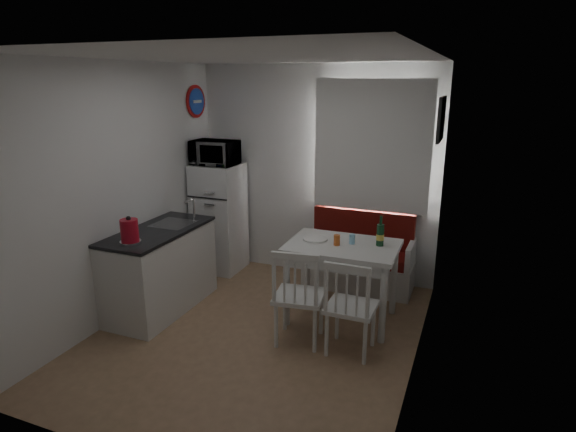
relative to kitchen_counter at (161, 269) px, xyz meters
name	(u,v)px	position (x,y,z in m)	size (l,w,h in m)	color
floor	(256,335)	(1.20, -0.16, -0.46)	(3.00, 3.50, 0.02)	#8E6B4B
ceiling	(250,56)	(1.20, -0.16, 2.14)	(3.00, 3.50, 0.02)	white
wall_back	(316,173)	(1.20, 1.59, 0.84)	(3.00, 0.02, 2.60)	white
wall_front	(122,279)	(1.20, -1.91, 0.84)	(3.00, 0.02, 2.60)	white
wall_left	(121,193)	(-0.30, -0.16, 0.84)	(0.02, 3.50, 2.60)	white
wall_right	(423,225)	(2.70, -0.16, 0.84)	(0.02, 3.50, 2.60)	white
window	(373,150)	(1.90, 1.56, 1.17)	(1.22, 0.06, 1.47)	silver
curtain	(372,147)	(1.90, 1.49, 1.22)	(1.35, 0.02, 1.50)	white
kitchen_counter	(161,269)	(0.00, 0.00, 0.00)	(0.62, 1.32, 1.16)	silver
wall_sign	(196,101)	(-0.27, 1.29, 1.69)	(0.40, 0.40, 0.03)	#1C43AB
picture_frame	(441,119)	(2.67, 0.94, 1.59)	(0.04, 0.52, 0.42)	black
bench	(359,263)	(1.84, 1.35, -0.15)	(1.28, 0.49, 0.91)	silver
dining_table	(343,253)	(1.87, 0.49, 0.28)	(1.11, 0.79, 0.82)	silver
chair_left	(296,287)	(1.62, -0.18, 0.14)	(0.51, 0.49, 0.51)	silver
chair_right	(349,299)	(2.12, -0.18, 0.11)	(0.43, 0.41, 0.49)	silver
fridge	(219,218)	(0.02, 1.24, 0.24)	(0.56, 0.56, 1.39)	white
microwave	(215,153)	(0.02, 1.19, 1.09)	(0.55, 0.37, 0.30)	white
kettle	(130,231)	(0.05, -0.48, 0.58)	(0.20, 0.20, 0.27)	#AD0D1F
wine_bottle	(380,231)	(2.22, 0.59, 0.52)	(0.08, 0.08, 0.31)	#144121
drinking_glass_orange	(337,240)	(1.82, 0.44, 0.42)	(0.06, 0.06, 0.11)	#D56123
drinking_glass_blue	(352,239)	(1.95, 0.54, 0.42)	(0.06, 0.06, 0.10)	#91D3F6
plate	(315,239)	(1.57, 0.51, 0.38)	(0.25, 0.25, 0.02)	white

